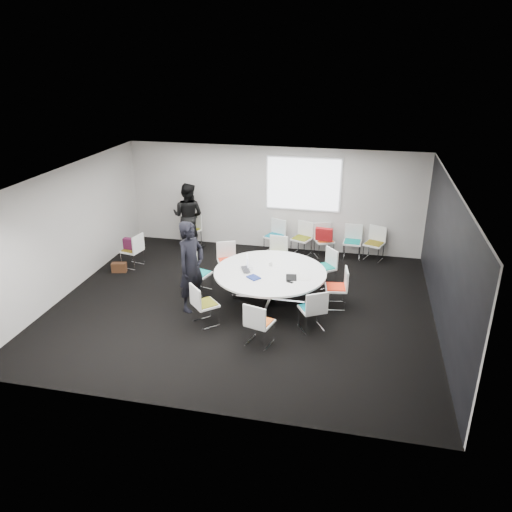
% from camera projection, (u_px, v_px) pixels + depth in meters
% --- Properties ---
extents(room_shell, '(8.08, 7.08, 2.88)m').
position_uv_depth(room_shell, '(247.00, 245.00, 10.26)').
color(room_shell, black).
rests_on(room_shell, ground).
extents(conference_table, '(2.41, 2.41, 0.73)m').
position_uv_depth(conference_table, '(270.00, 278.00, 10.73)').
color(conference_table, silver).
rests_on(conference_table, ground).
extents(projection_screen, '(1.90, 0.03, 1.35)m').
position_uv_depth(projection_screen, '(303.00, 184.00, 13.07)').
color(projection_screen, white).
rests_on(projection_screen, room_shell).
extents(chair_ring_a, '(0.51, 0.52, 0.88)m').
position_uv_depth(chair_ring_a, '(336.00, 295.00, 10.63)').
color(chair_ring_a, silver).
rests_on(chair_ring_a, ground).
extents(chair_ring_b, '(0.64, 0.64, 0.88)m').
position_uv_depth(chair_ring_b, '(324.00, 274.00, 11.61)').
color(chair_ring_b, silver).
rests_on(chair_ring_b, ground).
extents(chair_ring_c, '(0.49, 0.48, 0.88)m').
position_uv_depth(chair_ring_c, '(277.00, 261.00, 12.32)').
color(chair_ring_c, silver).
rests_on(chair_ring_c, ground).
extents(chair_ring_d, '(0.61, 0.60, 0.88)m').
position_uv_depth(chair_ring_d, '(228.00, 268.00, 11.96)').
color(chair_ring_d, silver).
rests_on(chair_ring_d, ground).
extents(chair_ring_e, '(0.55, 0.56, 0.88)m').
position_uv_depth(chair_ring_e, '(199.00, 281.00, 11.29)').
color(chair_ring_e, silver).
rests_on(chair_ring_e, ground).
extents(chair_ring_f, '(0.64, 0.64, 0.88)m').
position_uv_depth(chair_ring_f, '(205.00, 312.00, 9.95)').
color(chair_ring_f, silver).
rests_on(chair_ring_f, ground).
extents(chair_ring_g, '(0.56, 0.55, 0.88)m').
position_uv_depth(chair_ring_g, '(259.00, 331.00, 9.28)').
color(chair_ring_g, silver).
rests_on(chair_ring_g, ground).
extents(chair_ring_h, '(0.62, 0.62, 0.88)m').
position_uv_depth(chair_ring_h, '(312.00, 317.00, 9.76)').
color(chair_ring_h, silver).
rests_on(chair_ring_h, ground).
extents(chair_back_a, '(0.60, 0.59, 0.88)m').
position_uv_depth(chair_back_a, '(275.00, 242.00, 13.54)').
color(chair_back_a, silver).
rests_on(chair_back_a, ground).
extents(chair_back_b, '(0.59, 0.59, 0.88)m').
position_uv_depth(chair_back_b, '(302.00, 245.00, 13.37)').
color(chair_back_b, silver).
rests_on(chair_back_b, ground).
extents(chair_back_c, '(0.60, 0.59, 0.88)m').
position_uv_depth(chair_back_c, '(324.00, 247.00, 13.25)').
color(chair_back_c, silver).
rests_on(chair_back_c, ground).
extents(chair_back_d, '(0.48, 0.47, 0.88)m').
position_uv_depth(chair_back_d, '(352.00, 248.00, 13.13)').
color(chair_back_d, silver).
rests_on(chair_back_d, ground).
extents(chair_back_e, '(0.59, 0.58, 0.88)m').
position_uv_depth(chair_back_e, '(374.00, 250.00, 13.02)').
color(chair_back_e, silver).
rests_on(chair_back_e, ground).
extents(chair_spare_left, '(0.53, 0.54, 0.88)m').
position_uv_depth(chair_spare_left, '(133.00, 257.00, 12.60)').
color(chair_spare_left, silver).
rests_on(chair_spare_left, ground).
extents(chair_person_back, '(0.60, 0.60, 0.88)m').
position_uv_depth(chair_person_back, '(191.00, 236.00, 14.01)').
color(chair_person_back, silver).
rests_on(chair_person_back, ground).
extents(person_main, '(0.69, 0.83, 1.94)m').
position_uv_depth(person_main, '(191.00, 266.00, 10.30)').
color(person_main, black).
rests_on(person_main, ground).
extents(person_back, '(0.94, 0.76, 1.83)m').
position_uv_depth(person_back, '(188.00, 216.00, 13.62)').
color(person_back, black).
rests_on(person_back, ground).
extents(laptop, '(0.36, 0.43, 0.03)m').
position_uv_depth(laptop, '(248.00, 270.00, 10.72)').
color(laptop, '#333338').
rests_on(laptop, conference_table).
extents(laptop_lid, '(0.10, 0.29, 0.22)m').
position_uv_depth(laptop_lid, '(247.00, 261.00, 10.86)').
color(laptop_lid, silver).
rests_on(laptop_lid, conference_table).
extents(notebook_black, '(0.26, 0.33, 0.02)m').
position_uv_depth(notebook_black, '(291.00, 277.00, 10.35)').
color(notebook_black, black).
rests_on(notebook_black, conference_table).
extents(tablet_folio, '(0.33, 0.32, 0.03)m').
position_uv_depth(tablet_folio, '(254.00, 277.00, 10.35)').
color(tablet_folio, navy).
rests_on(tablet_folio, conference_table).
extents(papers_right, '(0.34, 0.27, 0.00)m').
position_uv_depth(papers_right, '(293.00, 271.00, 10.69)').
color(papers_right, white).
rests_on(papers_right, conference_table).
extents(papers_front, '(0.31, 0.22, 0.00)m').
position_uv_depth(papers_front, '(303.00, 278.00, 10.33)').
color(papers_front, silver).
rests_on(papers_front, conference_table).
extents(cup, '(0.08, 0.08, 0.09)m').
position_uv_depth(cup, '(271.00, 264.00, 10.92)').
color(cup, white).
rests_on(cup, conference_table).
extents(phone, '(0.16, 0.11, 0.01)m').
position_uv_depth(phone, '(290.00, 282.00, 10.16)').
color(phone, black).
rests_on(phone, conference_table).
extents(maroon_bag, '(0.41, 0.17, 0.28)m').
position_uv_depth(maroon_bag, '(131.00, 244.00, 12.47)').
color(maroon_bag, '#511533').
rests_on(maroon_bag, chair_spare_left).
extents(brown_bag, '(0.39, 0.24, 0.24)m').
position_uv_depth(brown_bag, '(119.00, 267.00, 12.36)').
color(brown_bag, '#442715').
rests_on(brown_bag, ground).
extents(red_jacket, '(0.45, 0.20, 0.36)m').
position_uv_depth(red_jacket, '(324.00, 234.00, 12.88)').
color(red_jacket, '#A61417').
rests_on(red_jacket, chair_back_c).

